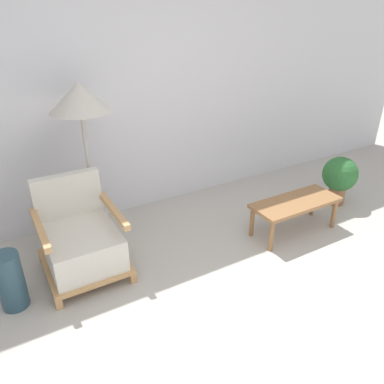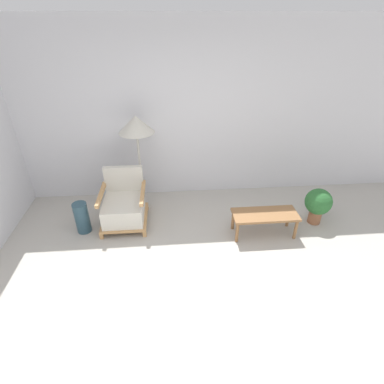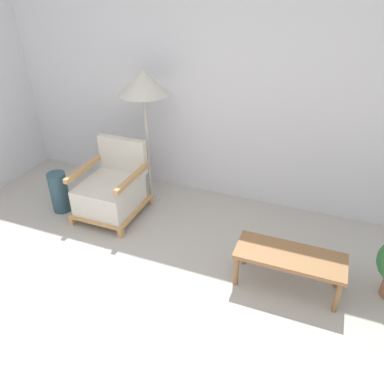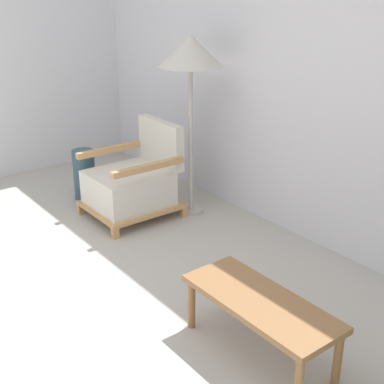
# 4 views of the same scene
# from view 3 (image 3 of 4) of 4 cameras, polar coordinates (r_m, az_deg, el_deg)

# --- Properties ---
(ground_plane) EXTENTS (14.00, 14.00, 0.00)m
(ground_plane) POSITION_cam_3_polar(r_m,az_deg,el_deg) (2.90, -13.31, -24.16)
(ground_plane) COLOR #B7B2A8
(wall_back) EXTENTS (8.00, 0.06, 2.70)m
(wall_back) POSITION_cam_3_polar(r_m,az_deg,el_deg) (4.04, 4.32, 16.80)
(wall_back) COLOR silver
(wall_back) RESTS_ON ground_plane
(armchair) EXTENTS (0.64, 0.71, 0.77)m
(armchair) POSITION_cam_3_polar(r_m,az_deg,el_deg) (4.11, -12.14, 0.28)
(armchair) COLOR tan
(armchair) RESTS_ON ground_plane
(floor_lamp) EXTENTS (0.51, 0.51, 1.48)m
(floor_lamp) POSITION_cam_3_polar(r_m,az_deg,el_deg) (3.92, -7.39, 15.68)
(floor_lamp) COLOR #B7B2A8
(floor_lamp) RESTS_ON ground_plane
(coffee_table) EXTENTS (0.89, 0.36, 0.34)m
(coffee_table) POSITION_cam_3_polar(r_m,az_deg,el_deg) (3.21, 14.67, -9.85)
(coffee_table) COLOR olive
(coffee_table) RESTS_ON ground_plane
(vase) EXTENTS (0.20, 0.20, 0.46)m
(vase) POSITION_cam_3_polar(r_m,az_deg,el_deg) (4.34, -19.57, -0.01)
(vase) COLOR #2D4C5B
(vase) RESTS_ON ground_plane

